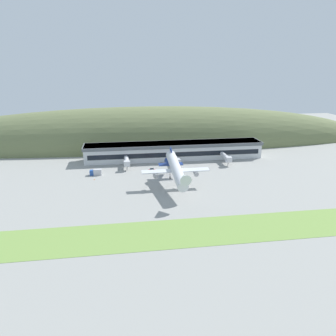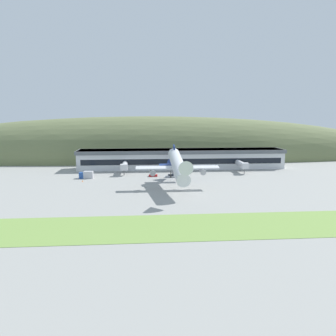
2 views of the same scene
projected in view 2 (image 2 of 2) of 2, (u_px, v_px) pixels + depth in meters
name	position (u px, v px, depth m)	size (l,w,h in m)	color
ground_plane	(187.00, 190.00, 125.93)	(437.94, 437.94, 0.00)	gray
grass_strip_foreground	(209.00, 226.00, 84.90)	(394.15, 20.64, 0.08)	#759947
hill_backdrop	(149.00, 159.00, 215.08)	(352.28, 56.29, 55.12)	#667047
terminal_building	(181.00, 158.00, 175.93)	(109.96, 15.45, 10.19)	silver
jetway_0	(124.00, 166.00, 159.28)	(3.38, 13.79, 5.43)	silver
jetway_1	(182.00, 165.00, 161.42)	(3.38, 13.96, 5.43)	silver
jetway_2	(242.00, 164.00, 163.67)	(3.38, 14.18, 5.43)	silver
cargo_airplane	(178.00, 165.00, 126.29)	(32.46, 46.55, 12.28)	silver
service_car_0	(153.00, 175.00, 152.81)	(4.16, 2.27, 1.62)	#B21E1E
service_car_1	(170.00, 176.00, 150.53)	(4.59, 1.66, 1.46)	#999EA3
fuel_truck	(86.00, 175.00, 148.45)	(6.31, 2.64, 3.20)	#264C99
traffic_cone_0	(181.00, 177.00, 150.17)	(0.52, 0.52, 0.58)	orange
traffic_cone_1	(82.00, 181.00, 141.18)	(0.52, 0.52, 0.58)	orange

